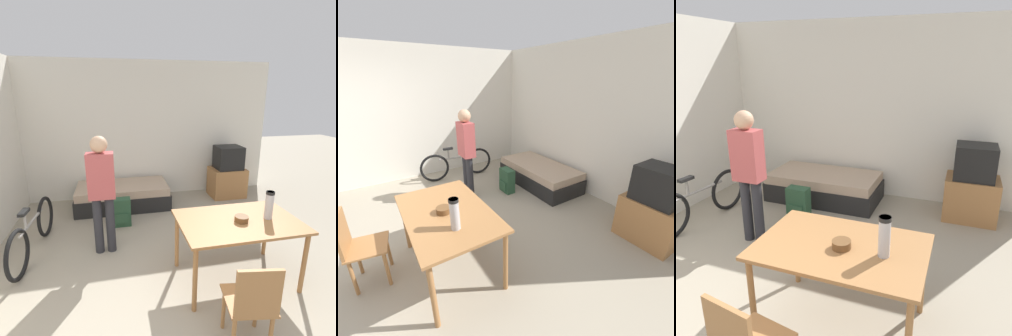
# 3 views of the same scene
# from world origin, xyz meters

# --- Properties ---
(ground_plane) EXTENTS (20.00, 20.00, 0.00)m
(ground_plane) POSITION_xyz_m (0.00, 0.00, 0.00)
(ground_plane) COLOR #9E937F
(wall_back) EXTENTS (5.43, 0.06, 2.70)m
(wall_back) POSITION_xyz_m (0.00, 3.72, 1.35)
(wall_back) COLOR silver
(wall_back) RESTS_ON ground_plane
(wall_left) EXTENTS (0.06, 4.69, 2.70)m
(wall_left) POSITION_xyz_m (-2.24, 1.84, 1.35)
(wall_left) COLOR silver
(wall_left) RESTS_ON ground_plane
(daybed) EXTENTS (1.72, 0.85, 0.43)m
(daybed) POSITION_xyz_m (-0.42, 3.18, 0.21)
(daybed) COLOR black
(daybed) RESTS_ON ground_plane
(tv) EXTENTS (0.70, 0.52, 1.06)m
(tv) POSITION_xyz_m (1.74, 3.26, 0.48)
(tv) COLOR #9E6B3D
(tv) RESTS_ON ground_plane
(dining_table) EXTENTS (1.33, 0.84, 0.75)m
(dining_table) POSITION_xyz_m (0.75, 0.84, 0.67)
(dining_table) COLOR #9E6B3D
(dining_table) RESTS_ON ground_plane
(wooden_chair) EXTENTS (0.44, 0.44, 0.87)m
(wooden_chair) POSITION_xyz_m (0.46, -0.01, 0.49)
(wooden_chair) COLOR #9E6B3D
(wooden_chair) RESTS_ON ground_plane
(bicycle) EXTENTS (0.19, 1.58, 0.71)m
(bicycle) POSITION_xyz_m (-1.66, 1.87, 0.31)
(bicycle) COLOR black
(bicycle) RESTS_ON ground_plane
(person_standing) EXTENTS (0.34, 0.21, 1.60)m
(person_standing) POSITION_xyz_m (-0.72, 1.73, 0.92)
(person_standing) COLOR #28282D
(person_standing) RESTS_ON ground_plane
(thermos_flask) EXTENTS (0.09, 0.09, 0.32)m
(thermos_flask) POSITION_xyz_m (1.10, 0.82, 0.92)
(thermos_flask) COLOR #B7B7BC
(thermos_flask) RESTS_ON dining_table
(mate_bowl) EXTENTS (0.15, 0.15, 0.06)m
(mate_bowl) POSITION_xyz_m (0.77, 0.81, 0.78)
(mate_bowl) COLOR brown
(mate_bowl) RESTS_ON dining_table
(backpack) EXTENTS (0.30, 0.20, 0.46)m
(backpack) POSITION_xyz_m (-0.48, 2.42, 0.23)
(backpack) COLOR #284C33
(backpack) RESTS_ON ground_plane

